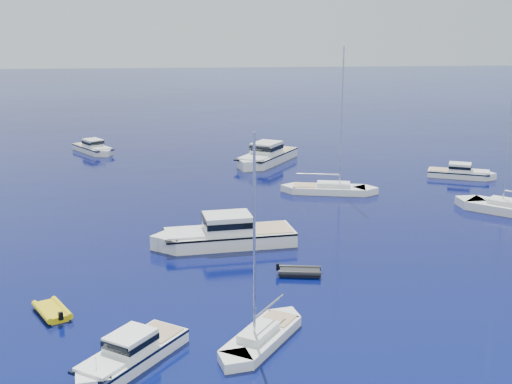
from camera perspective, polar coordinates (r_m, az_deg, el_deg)
The scene contains 10 objects.
ground at distance 37.32m, azimuth 7.37°, elevation -12.53°, with size 400.00×400.00×0.00m, color #091558.
motor_cruiser_left at distance 35.80m, azimuth -10.53°, elevation -13.91°, with size 2.36×7.71×2.02m, color white, non-canonical shape.
motor_cruiser_centre at distance 52.06m, azimuth -2.64°, elevation -4.43°, with size 3.58×11.70×3.07m, color silver, non-canonical shape.
motor_cruiser_far_r at distance 76.67m, azimuth 16.74°, elevation 1.17°, with size 2.33×7.61×2.00m, color silver, non-canonical shape.
motor_cruiser_distant at distance 80.86m, azimuth 0.81°, elevation 2.47°, with size 3.62×11.82×3.10m, color silver, non-canonical shape.
motor_cruiser_horizon at distance 89.41m, azimuth -13.38°, elevation 3.24°, with size 2.51×8.22×2.16m, color silver, non-canonical shape.
sailboat_fore at distance 37.26m, azimuth 0.46°, elevation -12.45°, with size 2.11×8.10×11.91m, color white, non-canonical shape.
sailboat_centre at distance 67.47m, azimuth 6.13°, elevation -0.06°, with size 2.60×10.01×14.72m, color white, non-canonical shape.
tender_yellow at distance 42.13m, azimuth -16.66°, elevation -9.77°, with size 1.82×3.23×0.95m, color yellow, non-canonical shape.
tender_grey_near at distance 46.29m, azimuth 3.67°, elevation -6.92°, with size 1.70×2.98×0.95m, color black, non-canonical shape.
Camera 1 is at (-7.71, -32.37, 16.90)m, focal length 47.84 mm.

